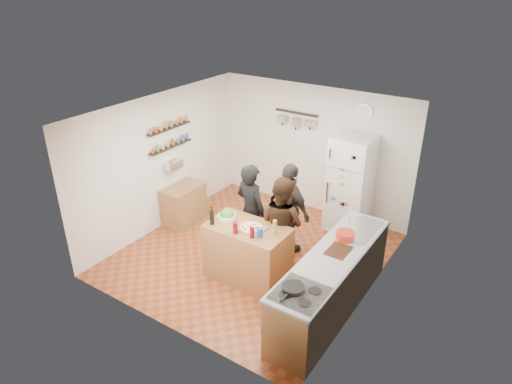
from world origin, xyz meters
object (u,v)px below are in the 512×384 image
Objects in this scene: wine_bottle at (212,218)px; fridge at (350,184)px; salt_canister at (260,232)px; wall_clock at (364,112)px; prep_island at (248,252)px; salad_bowl at (227,216)px; red_bowl at (345,236)px; side_table at (184,204)px; pepper_mill at (275,229)px; counter_run at (331,284)px; skillet at (293,288)px; person_center at (282,224)px; person_back at (289,209)px; person_left at (251,211)px.

fridge is at bearing 65.33° from wine_bottle.
wall_clock reaches higher than salt_canister.
prep_island is 0.64m from salad_bowl.
side_table is at bearing 175.03° from red_bowl.
prep_island is 0.72m from pepper_mill.
counter_run is (1.91, 0.23, -0.57)m from wine_bottle.
fridge is (1.16, 2.53, -0.12)m from wine_bottle.
skillet is at bearing -96.08° from counter_run.
prep_island is 0.78× the size of person_center.
salad_bowl is at bearing -166.08° from red_bowl.
person_back reaches higher than pepper_mill.
person_center reaches higher than side_table.
person_left is 5.49× the size of wall_clock.
prep_island is 0.78m from wine_bottle.
red_bowl is (1.86, 0.71, -0.04)m from wine_bottle.
side_table is at bearing -150.44° from fridge.
pepper_mill is 0.12× the size of person_center.
wall_clock reaches higher than salad_bowl.
prep_island is 8.90× the size of salt_canister.
counter_run is 0.71m from red_bowl.
wall_clock reaches higher than skillet.
pepper_mill reaches higher than salad_bowl.
person_left is 0.63× the size of counter_run.
person_center is 1.84m from fridge.
salt_canister reaches higher than skillet.
counter_run is 1.46× the size of fridge.
skillet is at bearing -27.16° from side_table.
skillet is (-0.10, -0.94, 0.50)m from counter_run.
person_back is at bearing -62.42° from person_center.
wall_clock is at bearing 67.32° from salad_bowl.
person_left is 2.00m from fridge.
salad_bowl is at bearing -115.58° from fridge.
fridge is (1.00, 1.73, 0.08)m from person_left.
person_back is 1.65m from counter_run.
prep_island is 0.48× the size of counter_run.
salad_bowl is at bearing 178.81° from counter_run.
counter_run is at bearing -12.69° from side_table.
side_table is (-2.03, 0.79, -0.09)m from prep_island.
salt_canister is at bearing 101.89° from person_center.
person_back is at bearing -111.66° from fridge.
fridge is (0.36, 2.43, -0.08)m from salt_canister.
person_center is at bearing 178.66° from red_bowl.
person_center reaches higher than red_bowl.
side_table is at bearing 26.59° from person_back.
pepper_mill is (0.45, 0.05, 0.55)m from prep_island.
counter_run is at bearing -1.19° from salad_bowl.
pepper_mill is at bearing -95.38° from fridge.
salt_canister is at bearing 141.33° from person_left.
red_bowl reaches higher than salad_bowl.
wall_clock is (-0.70, 2.15, 1.17)m from red_bowl.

